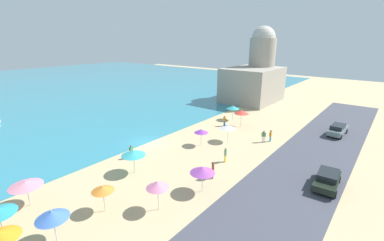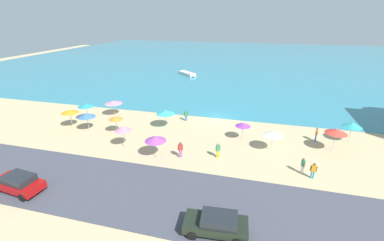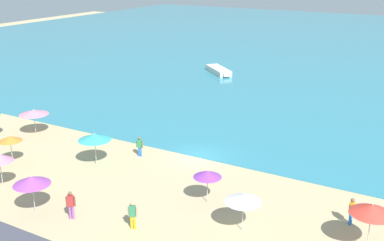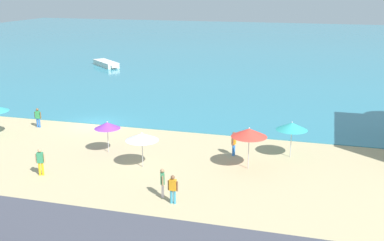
{
  "view_description": "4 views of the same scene",
  "coord_description": "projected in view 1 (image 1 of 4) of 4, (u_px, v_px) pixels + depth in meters",
  "views": [
    {
      "loc": [
        -20.31,
        -23.92,
        12.88
      ],
      "look_at": [
        8.91,
        -0.4,
        1.0
      ],
      "focal_mm": 24.0,
      "sensor_mm": 36.0,
      "label": 1
    },
    {
      "loc": [
        5.07,
        -33.75,
        13.63
      ],
      "look_at": [
        -2.34,
        -5.05,
        1.43
      ],
      "focal_mm": 24.0,
      "sensor_mm": 36.0,
      "label": 2
    },
    {
      "loc": [
        16.62,
        -29.59,
        14.37
      ],
      "look_at": [
        -2.08,
        2.71,
        1.85
      ],
      "focal_mm": 45.0,
      "sensor_mm": 36.0,
      "label": 3
    },
    {
      "loc": [
        17.98,
        -34.14,
        11.12
      ],
      "look_at": [
        8.67,
        -1.47,
        1.42
      ],
      "focal_mm": 45.0,
      "sensor_mm": 36.0,
      "label": 4
    }
  ],
  "objects": [
    {
      "name": "bather_3",
      "position": [
        264.0,
        136.0,
        33.41
      ],
      "size": [
        0.34,
        0.54,
        1.62
      ],
      "color": "white",
      "rests_on": "ground_plane"
    },
    {
      "name": "beach_umbrella_10",
      "position": [
        201.0,
        131.0,
        32.14
      ],
      "size": [
        1.77,
        1.77,
        2.2
      ],
      "color": "#B2B2B7",
      "rests_on": "ground_plane"
    },
    {
      "name": "bather_2",
      "position": [
        225.0,
        120.0,
        39.68
      ],
      "size": [
        0.27,
        0.57,
        1.64
      ],
      "color": "blue",
      "rests_on": "ground_plane"
    },
    {
      "name": "ground_plane",
      "position": [
        147.0,
        143.0,
        33.27
      ],
      "size": [
        160.0,
        160.0,
        0.0
      ],
      "primitive_type": "plane",
      "color": "tan"
    },
    {
      "name": "bather_5",
      "position": [
        225.0,
        154.0,
        27.96
      ],
      "size": [
        0.54,
        0.32,
        1.69
      ],
      "color": "yellow",
      "rests_on": "ground_plane"
    },
    {
      "name": "beach_umbrella_6",
      "position": [
        52.0,
        215.0,
        16.53
      ],
      "size": [
        2.1,
        2.1,
        2.42
      ],
      "color": "#B2B2B7",
      "rests_on": "ground_plane"
    },
    {
      "name": "sea",
      "position": [
        3.0,
        92.0,
        66.13
      ],
      "size": [
        150.0,
        110.0,
        0.05
      ],
      "primitive_type": "cube",
      "color": "teal",
      "rests_on": "ground_plane"
    },
    {
      "name": "bather_0",
      "position": [
        271.0,
        135.0,
        33.63
      ],
      "size": [
        0.57,
        0.24,
        1.58
      ],
      "color": "teal",
      "rests_on": "ground_plane"
    },
    {
      "name": "beach_umbrella_11",
      "position": [
        26.0,
        184.0,
        20.25
      ],
      "size": [
        2.5,
        2.5,
        2.26
      ],
      "color": "#B2B2B7",
      "rests_on": "ground_plane"
    },
    {
      "name": "beach_umbrella_1",
      "position": [
        103.0,
        189.0,
        19.58
      ],
      "size": [
        1.72,
        1.72,
        2.25
      ],
      "color": "#B2B2B7",
      "rests_on": "ground_plane"
    },
    {
      "name": "bather_1",
      "position": [
        213.0,
        169.0,
        24.62
      ],
      "size": [
        0.5,
        0.37,
        1.77
      ],
      "color": "#9E53A2",
      "rests_on": "ground_plane"
    },
    {
      "name": "beach_umbrella_0",
      "position": [
        133.0,
        153.0,
        25.35
      ],
      "size": [
        2.4,
        2.4,
        2.45
      ],
      "color": "#B2B2B7",
      "rests_on": "ground_plane"
    },
    {
      "name": "beach_umbrella_4",
      "position": [
        158.0,
        185.0,
        19.66
      ],
      "size": [
        1.79,
        1.79,
        2.57
      ],
      "color": "#B2B2B7",
      "rests_on": "ground_plane"
    },
    {
      "name": "parked_car_0",
      "position": [
        338.0,
        129.0,
        35.84
      ],
      "size": [
        4.65,
        2.02,
        1.54
      ],
      "color": "slate",
      "rests_on": "coastal_road"
    },
    {
      "name": "beach_umbrella_3",
      "position": [
        233.0,
        107.0,
        42.47
      ],
      "size": [
        2.08,
        2.08,
        2.45
      ],
      "color": "#B2B2B7",
      "rests_on": "ground_plane"
    },
    {
      "name": "coastal_road",
      "position": [
        284.0,
        193.0,
        22.5
      ],
      "size": [
        80.0,
        8.0,
        0.06
      ],
      "primitive_type": "cube",
      "color": "#42444F",
      "rests_on": "ground_plane"
    },
    {
      "name": "beach_umbrella_7",
      "position": [
        228.0,
        127.0,
        33.39
      ],
      "size": [
        2.08,
        2.08,
        2.28
      ],
      "color": "#B2B2B7",
      "rests_on": "ground_plane"
    },
    {
      "name": "bather_4",
      "position": [
        131.0,
        151.0,
        28.85
      ],
      "size": [
        0.57,
        0.26,
        1.58
      ],
      "color": "#2C67B9",
      "rests_on": "ground_plane"
    },
    {
      "name": "harbor_fortress",
      "position": [
        256.0,
        76.0,
        55.7
      ],
      "size": [
        12.95,
        9.77,
        15.67
      ],
      "color": "#9E9487",
      "rests_on": "ground_plane"
    },
    {
      "name": "beach_umbrella_9",
      "position": [
        241.0,
        112.0,
        38.97
      ],
      "size": [
        2.22,
        2.22,
        2.68
      ],
      "color": "#B2B2B7",
      "rests_on": "ground_plane"
    },
    {
      "name": "beach_umbrella_8",
      "position": [
        202.0,
        170.0,
        22.14
      ],
      "size": [
        2.19,
        2.19,
        2.43
      ],
      "color": "#B2B2B7",
      "rests_on": "ground_plane"
    },
    {
      "name": "parked_car_3",
      "position": [
        327.0,
        179.0,
        23.21
      ],
      "size": [
        4.37,
        2.22,
        1.4
      ],
      "color": "black",
      "rests_on": "coastal_road"
    },
    {
      "name": "beach_umbrella_5",
      "position": [
        0.0,
        235.0,
        14.68
      ],
      "size": [
        2.12,
        2.12,
        2.48
      ],
      "color": "#B2B2B7",
      "rests_on": "ground_plane"
    }
  ]
}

